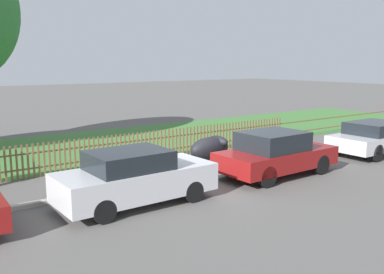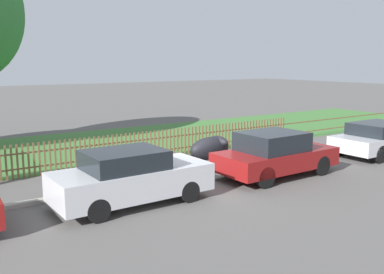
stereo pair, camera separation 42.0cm
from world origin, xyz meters
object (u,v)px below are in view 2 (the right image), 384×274
parked_car_black_saloon (131,177)px  covered_motorcycle (211,148)px  parked_car_red_compact (381,138)px  parked_car_navy_estate (275,154)px

parked_car_black_saloon → covered_motorcycle: (4.13, 2.14, -0.08)m
parked_car_red_compact → covered_motorcycle: bearing=161.3°
parked_car_navy_estate → covered_motorcycle: bearing=111.3°
parked_car_red_compact → covered_motorcycle: (-6.68, 2.22, -0.03)m
parked_car_black_saloon → parked_car_navy_estate: size_ratio=1.00×
parked_car_navy_estate → parked_car_black_saloon: bearing=177.9°
parked_car_navy_estate → parked_car_red_compact: (5.76, -0.00, -0.05)m
parked_car_navy_estate → covered_motorcycle: size_ratio=2.23×
parked_car_black_saloon → covered_motorcycle: size_ratio=2.23×
parked_car_red_compact → parked_car_black_saloon: bearing=179.3°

